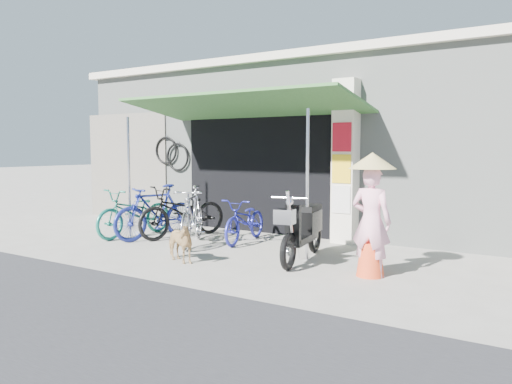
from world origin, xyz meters
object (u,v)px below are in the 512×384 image
Objects in this scene: bike_navy at (246,220)px; nun at (371,215)px; bike_black at (183,212)px; bike_blue at (156,212)px; bike_silver at (193,216)px; bike_teal at (135,212)px; street_dog at (178,242)px; moped at (304,230)px.

bike_navy is 0.93× the size of nun.
bike_black is 1.34m from bike_navy.
bike_blue is 4.48m from nun.
bike_silver is 3.55m from nun.
bike_teal reaches higher than street_dog.
bike_blue is at bearing 2.19° from bike_teal.
bike_silver is at bearing -6.39° from nun.
bike_navy is at bearing 40.94° from bike_blue.
moped is at bearing -16.45° from nun.
bike_teal is 0.94× the size of bike_black.
bike_black is at bearing 56.08° from street_dog.
bike_black reaches higher than bike_navy.
bike_black is 1.04× the size of moped.
bike_silver is 1.05× the size of nun.
bike_teal is at bearing 77.98° from street_dog.
moped is 1.33m from nun.
street_dog is (1.64, -1.26, -0.22)m from bike_blue.
nun reaches higher than bike_black.
bike_blue is at bearing 150.55° from bike_silver.
bike_blue is at bearing -108.73° from bike_black.
nun reaches higher than moped.
bike_blue is 0.99× the size of bike_silver.
street_dog is (0.02, -1.93, -0.11)m from bike_navy.
bike_silver is (0.93, -0.04, 0.00)m from bike_blue.
bike_blue is 3.22m from moped.
bike_teal is 1.04× the size of bike_blue.
bike_teal is 2.50× the size of street_dog.
street_dog is at bearing 16.25° from nun.
bike_navy is at bearing -21.43° from nun.
street_dog is at bearing -19.01° from bike_blue.
bike_silver is at bearing 1.93° from bike_teal.
nun reaches higher than bike_blue.
bike_teal is at bearing -163.51° from bike_blue.
bike_navy is 0.84× the size of moped.
bike_teal is 2.30m from bike_navy.
bike_blue is 0.53m from bike_black.
nun is at bearing -57.02° from street_dog.
street_dog is 2.95m from nun.
nun is at bearing -30.57° from bike_navy.
bike_blue reaches higher than bike_black.
bike_navy is at bearing 20.57° from bike_teal.
bike_black is 0.78m from bike_silver.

